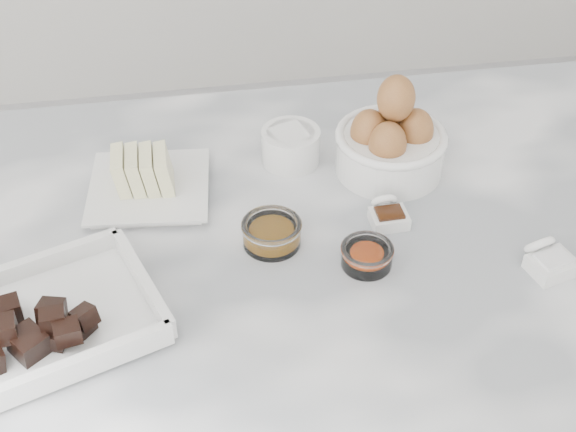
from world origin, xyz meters
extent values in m
cube|color=white|center=(0.00, 0.00, 0.92)|extent=(1.20, 0.80, 0.04)
cube|color=white|center=(-0.27, -0.07, 0.95)|extent=(0.27, 0.24, 0.01)
cube|color=white|center=(-0.15, 0.16, 0.95)|extent=(0.16, 0.16, 0.01)
cube|color=white|center=(-0.15, 0.16, 0.95)|extent=(0.17, 0.17, 0.00)
cylinder|color=white|center=(0.05, 0.20, 0.96)|extent=(0.08, 0.08, 0.05)
cylinder|color=white|center=(0.05, 0.20, 0.98)|extent=(0.07, 0.07, 0.01)
cylinder|color=white|center=(0.18, 0.15, 0.97)|extent=(0.15, 0.15, 0.06)
torus|color=white|center=(0.18, 0.15, 1.00)|extent=(0.15, 0.15, 0.01)
ellipsoid|color=olive|center=(0.21, 0.16, 1.00)|extent=(0.05, 0.05, 0.07)
ellipsoid|color=olive|center=(0.15, 0.15, 1.00)|extent=(0.05, 0.05, 0.07)
ellipsoid|color=olive|center=(0.19, 0.19, 1.00)|extent=(0.05, 0.05, 0.07)
ellipsoid|color=olive|center=(0.18, 0.12, 1.00)|extent=(0.05, 0.05, 0.07)
ellipsoid|color=olive|center=(0.19, 0.16, 1.05)|extent=(0.05, 0.05, 0.07)
cylinder|color=white|center=(0.00, 0.03, 0.96)|extent=(0.07, 0.07, 0.03)
torus|color=white|center=(0.00, 0.03, 0.97)|extent=(0.08, 0.08, 0.01)
cylinder|color=orange|center=(0.00, 0.03, 0.95)|extent=(0.06, 0.06, 0.01)
cylinder|color=white|center=(0.11, -0.03, 0.95)|extent=(0.06, 0.06, 0.03)
torus|color=white|center=(0.11, -0.03, 0.96)|extent=(0.07, 0.07, 0.01)
ellipsoid|color=#E74E07|center=(0.11, -0.03, 0.95)|extent=(0.04, 0.04, 0.02)
cube|color=white|center=(0.15, 0.04, 0.95)|extent=(0.05, 0.04, 0.02)
cube|color=#32180B|center=(0.15, 0.04, 0.96)|extent=(0.04, 0.03, 0.00)
torus|color=white|center=(0.15, 0.06, 0.96)|extent=(0.04, 0.03, 0.03)
cube|color=white|center=(0.32, -0.08, 0.95)|extent=(0.06, 0.06, 0.02)
cube|color=white|center=(0.32, -0.08, 0.96)|extent=(0.05, 0.04, 0.00)
torus|color=white|center=(0.32, -0.05, 0.96)|extent=(0.05, 0.04, 0.04)
camera|label=1|loc=(-0.10, -0.71, 1.61)|focal=50.00mm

